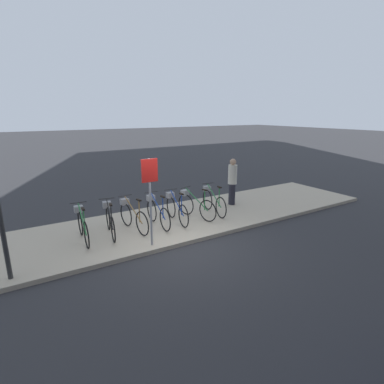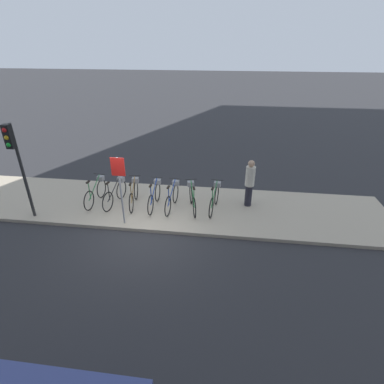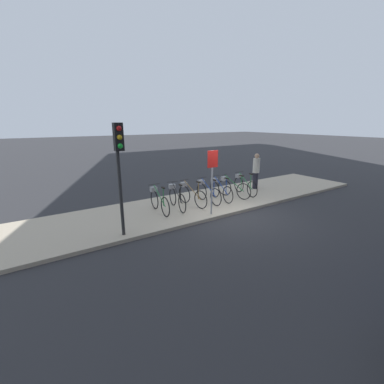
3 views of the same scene
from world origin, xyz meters
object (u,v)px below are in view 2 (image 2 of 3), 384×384
object	(u,v)px
parked_bicycle_0	(96,191)
parked_bicycle_2	(134,193)
traffic_light	(15,153)
pedestrian	(250,182)
parked_bicycle_5	(192,197)
parked_bicycle_4	(172,196)
sign_post	(119,180)
parked_bicycle_6	(215,198)
parked_bicycle_3	(155,195)
parked_bicycle_1	(116,192)

from	to	relation	value
parked_bicycle_0	parked_bicycle_2	xyz separation A→B (m)	(1.47, 0.02, 0.00)
traffic_light	pedestrian	bearing A→B (deg)	13.87
parked_bicycle_2	parked_bicycle_5	world-z (taller)	same
parked_bicycle_4	pedestrian	size ratio (longest dim) A/B	0.97
sign_post	parked_bicycle_6	bearing A→B (deg)	24.48
parked_bicycle_5	traffic_light	size ratio (longest dim) A/B	0.52
parked_bicycle_4	traffic_light	xyz separation A→B (m)	(-4.76, -1.33, 1.92)
parked_bicycle_4	parked_bicycle_0	bearing A→B (deg)	179.24
pedestrian	parked_bicycle_2	bearing A→B (deg)	-173.70
parked_bicycle_0	parked_bicycle_4	size ratio (longest dim) A/B	1.00
parked_bicycle_4	parked_bicycle_3	bearing A→B (deg)	178.17
parked_bicycle_0	traffic_light	xyz separation A→B (m)	(-1.81, -1.37, 1.92)
parked_bicycle_2	sign_post	size ratio (longest dim) A/B	0.74
parked_bicycle_2	parked_bicycle_6	xyz separation A→B (m)	(3.02, 0.02, 0.00)
sign_post	parked_bicycle_2	bearing A→B (deg)	91.87
parked_bicycle_1	traffic_light	bearing A→B (deg)	-152.11
parked_bicycle_1	pedestrian	distance (m)	4.99
parked_bicycle_0	parked_bicycle_2	distance (m)	1.47
parked_bicycle_0	traffic_light	world-z (taller)	traffic_light
parked_bicycle_1	parked_bicycle_6	world-z (taller)	same
parked_bicycle_0	traffic_light	distance (m)	2.97
parked_bicycle_3	parked_bicycle_5	bearing A→B (deg)	-0.44
parked_bicycle_2	sign_post	world-z (taller)	sign_post
parked_bicycle_2	parked_bicycle_4	bearing A→B (deg)	-2.39
parked_bicycle_3	traffic_light	xyz separation A→B (m)	(-4.09, -1.35, 1.92)
parked_bicycle_4	traffic_light	world-z (taller)	traffic_light
parked_bicycle_0	parked_bicycle_4	xyz separation A→B (m)	(2.95, -0.04, 0.00)
parked_bicycle_2	traffic_light	world-z (taller)	traffic_light
parked_bicycle_0	pedestrian	world-z (taller)	pedestrian
parked_bicycle_1	parked_bicycle_3	distance (m)	1.50
parked_bicycle_4	parked_bicycle_6	world-z (taller)	same
parked_bicycle_5	pedestrian	size ratio (longest dim) A/B	0.95
pedestrian	traffic_light	xyz separation A→B (m)	(-7.53, -1.86, 1.43)
parked_bicycle_3	traffic_light	bearing A→B (deg)	-161.73
parked_bicycle_5	pedestrian	world-z (taller)	pedestrian
parked_bicycle_1	parked_bicycle_5	bearing A→B (deg)	-0.58
parked_bicycle_4	parked_bicycle_6	size ratio (longest dim) A/B	1.00
parked_bicycle_4	parked_bicycle_2	bearing A→B (deg)	177.61
parked_bicycle_4	pedestrian	xyz separation A→B (m)	(2.77, 0.53, 0.49)
traffic_light	parked_bicycle_3	bearing A→B (deg)	18.27
pedestrian	traffic_light	distance (m)	7.89
pedestrian	parked_bicycle_6	bearing A→B (deg)	-159.88
parked_bicycle_3	pedestrian	xyz separation A→B (m)	(3.44, 0.51, 0.49)
parked_bicycle_4	traffic_light	bearing A→B (deg)	-164.41
parked_bicycle_6	sign_post	xyz separation A→B (m)	(-2.97, -1.35, 1.14)
parked_bicycle_3	traffic_light	size ratio (longest dim) A/B	0.53
parked_bicycle_6	sign_post	bearing A→B (deg)	-155.52
parked_bicycle_2	sign_post	xyz separation A→B (m)	(0.04, -1.34, 1.14)
parked_bicycle_0	parked_bicycle_2	size ratio (longest dim) A/B	1.01
parked_bicycle_1	parked_bicycle_3	world-z (taller)	same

